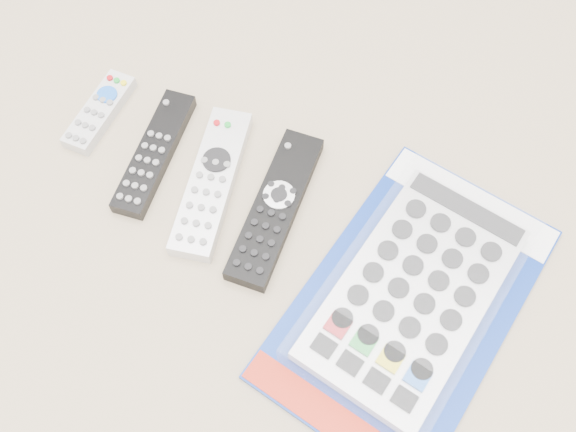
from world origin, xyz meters
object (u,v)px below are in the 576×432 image
at_px(remote_silver_dvd, 212,182).
at_px(remote_slim_black, 154,153).
at_px(jumbo_remote_packaged, 414,292).
at_px(remote_small_grey, 99,112).
at_px(remote_large_black, 275,208).

bearing_deg(remote_silver_dvd, remote_slim_black, 162.33).
height_order(remote_silver_dvd, jumbo_remote_packaged, jumbo_remote_packaged).
bearing_deg(remote_slim_black, remote_small_grey, 157.62).
bearing_deg(remote_small_grey, remote_large_black, -8.24).
relative_size(remote_slim_black, remote_large_black, 0.87).
relative_size(remote_silver_dvd, jumbo_remote_packaged, 0.54).
xyz_separation_m(remote_small_grey, remote_slim_black, (0.10, -0.03, 0.00)).
height_order(remote_small_grey, remote_silver_dvd, remote_silver_dvd).
xyz_separation_m(remote_small_grey, remote_large_black, (0.28, -0.05, 0.00)).
bearing_deg(remote_large_black, remote_silver_dvd, 175.76).
distance_m(remote_small_grey, remote_silver_dvd, 0.20).
bearing_deg(jumbo_remote_packaged, remote_large_black, 178.48).
relative_size(remote_slim_black, jumbo_remote_packaged, 0.47).
height_order(remote_slim_black, jumbo_remote_packaged, jumbo_remote_packaged).
bearing_deg(jumbo_remote_packaged, remote_silver_dvd, -177.91).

